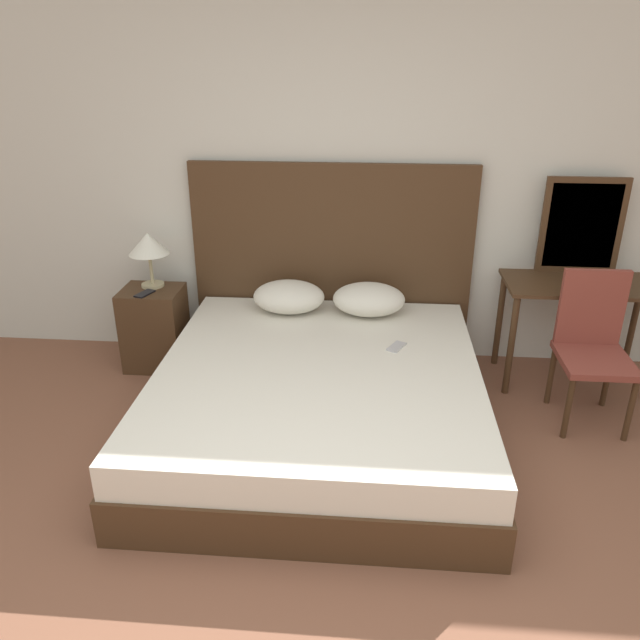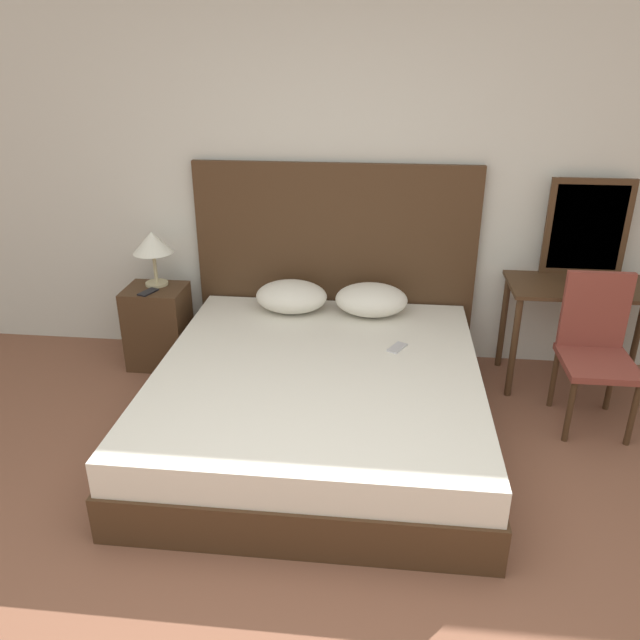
{
  "view_description": "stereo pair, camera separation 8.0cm",
  "coord_description": "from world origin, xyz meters",
  "px_view_note": "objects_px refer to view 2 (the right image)",
  "views": [
    {
      "loc": [
        0.2,
        -1.72,
        2.15
      ],
      "look_at": [
        -0.08,
        1.57,
        0.7
      ],
      "focal_mm": 35.0,
      "sensor_mm": 36.0,
      "label": 1
    },
    {
      "loc": [
        0.28,
        -1.71,
        2.15
      ],
      "look_at": [
        -0.08,
        1.57,
        0.7
      ],
      "focal_mm": 35.0,
      "sensor_mm": 36.0,
      "label": 2
    }
  ],
  "objects_px": {
    "bed": "(318,400)",
    "chair": "(596,344)",
    "table_lamp": "(152,244)",
    "vanity_desk": "(585,302)",
    "phone_on_nightstand": "(148,292)",
    "phone_on_bed": "(397,348)",
    "nightstand": "(159,326)"
  },
  "relations": [
    {
      "from": "bed",
      "to": "nightstand",
      "type": "xyz_separation_m",
      "value": [
        -1.25,
        0.77,
        0.07
      ]
    },
    {
      "from": "nightstand",
      "to": "table_lamp",
      "type": "xyz_separation_m",
      "value": [
        -0.0,
        0.07,
        0.59
      ]
    },
    {
      "from": "phone_on_nightstand",
      "to": "chair",
      "type": "bearing_deg",
      "value": -6.35
    },
    {
      "from": "vanity_desk",
      "to": "chair",
      "type": "bearing_deg",
      "value": -94.9
    },
    {
      "from": "table_lamp",
      "to": "phone_on_nightstand",
      "type": "xyz_separation_m",
      "value": [
        -0.01,
        -0.16,
        -0.29
      ]
    },
    {
      "from": "phone_on_nightstand",
      "to": "vanity_desk",
      "type": "distance_m",
      "value": 2.94
    },
    {
      "from": "chair",
      "to": "bed",
      "type": "bearing_deg",
      "value": -167.69
    },
    {
      "from": "bed",
      "to": "nightstand",
      "type": "relative_size",
      "value": 3.55
    },
    {
      "from": "phone_on_nightstand",
      "to": "chair",
      "type": "relative_size",
      "value": 0.18
    },
    {
      "from": "bed",
      "to": "phone_on_bed",
      "type": "xyz_separation_m",
      "value": [
        0.46,
        0.29,
        0.23
      ]
    },
    {
      "from": "bed",
      "to": "table_lamp",
      "type": "xyz_separation_m",
      "value": [
        -1.25,
        0.84,
        0.67
      ]
    },
    {
      "from": "phone_on_bed",
      "to": "nightstand",
      "type": "relative_size",
      "value": 0.28
    },
    {
      "from": "bed",
      "to": "phone_on_bed",
      "type": "height_order",
      "value": "phone_on_bed"
    },
    {
      "from": "bed",
      "to": "chair",
      "type": "distance_m",
      "value": 1.71
    },
    {
      "from": "table_lamp",
      "to": "vanity_desk",
      "type": "bearing_deg",
      "value": -1.0
    },
    {
      "from": "bed",
      "to": "table_lamp",
      "type": "relative_size",
      "value": 5.4
    },
    {
      "from": "table_lamp",
      "to": "chair",
      "type": "relative_size",
      "value": 0.42
    },
    {
      "from": "bed",
      "to": "table_lamp",
      "type": "bearing_deg",
      "value": 146.13
    },
    {
      "from": "bed",
      "to": "chair",
      "type": "relative_size",
      "value": 2.26
    },
    {
      "from": "vanity_desk",
      "to": "chair",
      "type": "height_order",
      "value": "chair"
    },
    {
      "from": "table_lamp",
      "to": "bed",
      "type": "bearing_deg",
      "value": -33.87
    },
    {
      "from": "bed",
      "to": "phone_on_nightstand",
      "type": "distance_m",
      "value": 1.48
    },
    {
      "from": "phone_on_bed",
      "to": "bed",
      "type": "bearing_deg",
      "value": -147.51
    },
    {
      "from": "bed",
      "to": "chair",
      "type": "xyz_separation_m",
      "value": [
        1.64,
        0.36,
        0.29
      ]
    },
    {
      "from": "bed",
      "to": "vanity_desk",
      "type": "xyz_separation_m",
      "value": [
        1.68,
        0.79,
        0.38
      ]
    },
    {
      "from": "table_lamp",
      "to": "phone_on_bed",
      "type": "bearing_deg",
      "value": -17.81
    },
    {
      "from": "phone_on_bed",
      "to": "phone_on_nightstand",
      "type": "bearing_deg",
      "value": 167.18
    },
    {
      "from": "chair",
      "to": "phone_on_nightstand",
      "type": "bearing_deg",
      "value": 173.65
    },
    {
      "from": "nightstand",
      "to": "phone_on_nightstand",
      "type": "bearing_deg",
      "value": -96.53
    },
    {
      "from": "bed",
      "to": "phone_on_bed",
      "type": "bearing_deg",
      "value": 32.49
    },
    {
      "from": "phone_on_nightstand",
      "to": "phone_on_bed",
      "type": "bearing_deg",
      "value": -12.82
    },
    {
      "from": "table_lamp",
      "to": "chair",
      "type": "distance_m",
      "value": 2.96
    }
  ]
}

